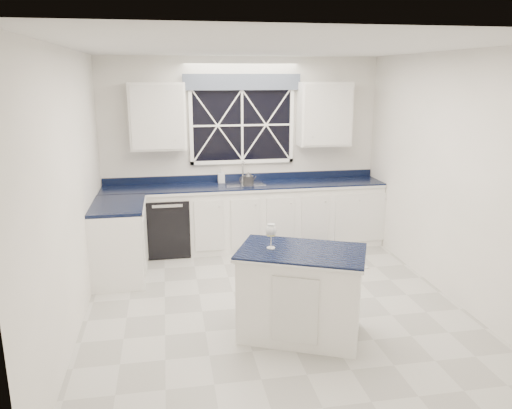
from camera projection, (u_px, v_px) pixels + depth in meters
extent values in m
plane|color=#B4B5B0|center=(274.00, 306.00, 5.45)|extent=(4.50, 4.50, 0.00)
cube|color=white|center=(242.00, 153.00, 7.25)|extent=(4.00, 0.10, 2.70)
cube|color=white|center=(245.00, 218.00, 7.19)|extent=(3.98, 0.60, 0.90)
cube|color=white|center=(119.00, 242.00, 6.14)|extent=(0.60, 1.00, 0.90)
cube|color=black|center=(245.00, 186.00, 7.07)|extent=(3.98, 0.64, 0.04)
cube|color=black|center=(168.00, 224.00, 7.01)|extent=(0.60, 0.58, 0.82)
cube|color=black|center=(242.00, 125.00, 7.12)|extent=(1.40, 0.02, 1.00)
cube|color=slate|center=(242.00, 82.00, 6.91)|extent=(1.65, 0.04, 0.22)
cube|color=white|center=(158.00, 116.00, 6.75)|extent=(0.75, 0.34, 0.90)
cube|color=white|center=(324.00, 114.00, 7.15)|extent=(0.75, 0.34, 0.90)
cylinder|color=silver|center=(243.00, 180.00, 7.27)|extent=(0.05, 0.05, 0.04)
cylinder|color=silver|center=(243.00, 171.00, 7.24)|extent=(0.02, 0.02, 0.28)
cylinder|color=silver|center=(244.00, 163.00, 7.12)|extent=(0.02, 0.18, 0.02)
cube|color=white|center=(301.00, 295.00, 4.74)|extent=(1.27, 1.04, 0.83)
cube|color=black|center=(302.00, 252.00, 4.63)|extent=(1.35, 1.11, 0.04)
cube|color=beige|center=(304.00, 263.00, 6.66)|extent=(1.57, 1.10, 0.01)
cube|color=black|center=(304.00, 262.00, 6.66)|extent=(1.39, 0.92, 0.01)
cylinder|color=#2C2C2F|center=(248.00, 180.00, 7.07)|extent=(0.15, 0.15, 0.12)
cone|color=#2C2C2F|center=(248.00, 174.00, 7.04)|extent=(0.12, 0.12, 0.05)
torus|color=#2C2C2F|center=(243.00, 180.00, 7.05)|extent=(0.10, 0.01, 0.10)
cylinder|color=#2C2C2F|center=(254.00, 179.00, 7.08)|extent=(0.06, 0.01, 0.08)
cylinder|color=silver|center=(271.00, 248.00, 4.68)|extent=(0.08, 0.08, 0.01)
cylinder|color=silver|center=(271.00, 241.00, 4.66)|extent=(0.01, 0.01, 0.12)
ellipsoid|color=silver|center=(271.00, 230.00, 4.64)|extent=(0.10, 0.10, 0.12)
cylinder|color=#C8C26A|center=(271.00, 233.00, 4.64)|extent=(0.08, 0.08, 0.05)
imported|color=silver|center=(221.00, 176.00, 7.15)|extent=(0.10, 0.10, 0.21)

